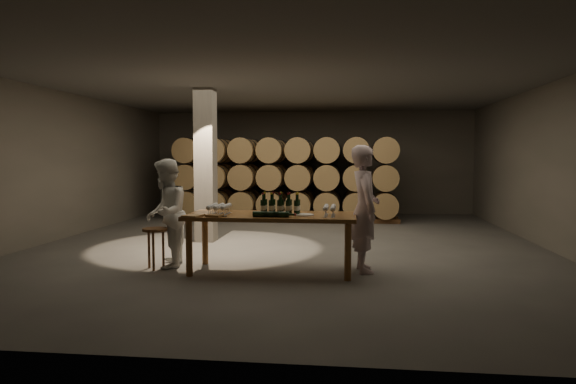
# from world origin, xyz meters

# --- Properties ---
(room) EXTENTS (12.00, 12.00, 12.00)m
(room) POSITION_xyz_m (-1.80, 0.20, 1.60)
(room) COLOR #555250
(room) RESTS_ON ground
(tasting_table) EXTENTS (2.60, 1.10, 0.90)m
(tasting_table) POSITION_xyz_m (0.00, -2.50, 0.80)
(tasting_table) COLOR brown
(tasting_table) RESTS_ON ground
(barrel_stack_back) EXTENTS (5.48, 0.95, 2.31)m
(barrel_stack_back) POSITION_xyz_m (-0.96, 5.20, 1.20)
(barrel_stack_back) COLOR brown
(barrel_stack_back) RESTS_ON ground
(barrel_stack_front) EXTENTS (6.26, 0.95, 2.31)m
(barrel_stack_front) POSITION_xyz_m (-0.57, 3.80, 1.20)
(barrel_stack_front) COLOR brown
(barrel_stack_front) RESTS_ON ground
(bottle_cluster) EXTENTS (0.60, 0.23, 0.34)m
(bottle_cluster) POSITION_xyz_m (0.14, -2.47, 1.02)
(bottle_cluster) COLOR black
(bottle_cluster) RESTS_ON tasting_table
(lying_bottles) EXTENTS (0.64, 0.09, 0.09)m
(lying_bottles) POSITION_xyz_m (0.06, -2.87, 0.94)
(lying_bottles) COLOR black
(lying_bottles) RESTS_ON tasting_table
(glass_cluster_left) EXTENTS (0.30, 0.52, 0.16)m
(glass_cluster_left) POSITION_xyz_m (-0.80, -2.60, 1.01)
(glass_cluster_left) COLOR silver
(glass_cluster_left) RESTS_ON tasting_table
(glass_cluster_right) EXTENTS (0.19, 0.52, 0.16)m
(glass_cluster_right) POSITION_xyz_m (0.90, -2.58, 1.01)
(glass_cluster_right) COLOR silver
(glass_cluster_right) RESTS_ON tasting_table
(plate) EXTENTS (0.30, 0.30, 0.02)m
(plate) POSITION_xyz_m (0.52, -2.58, 0.91)
(plate) COLOR white
(plate) RESTS_ON tasting_table
(notebook_near) EXTENTS (0.27, 0.24, 0.03)m
(notebook_near) POSITION_xyz_m (-0.80, -2.89, 0.92)
(notebook_near) COLOR olive
(notebook_near) RESTS_ON tasting_table
(notebook_corner) EXTENTS (0.30, 0.35, 0.03)m
(notebook_corner) POSITION_xyz_m (-1.11, -2.93, 0.91)
(notebook_corner) COLOR olive
(notebook_corner) RESTS_ON tasting_table
(pen) EXTENTS (0.14, 0.05, 0.01)m
(pen) POSITION_xyz_m (-0.67, -2.91, 0.91)
(pen) COLOR black
(pen) RESTS_ON tasting_table
(stool) EXTENTS (0.39, 0.39, 0.65)m
(stool) POSITION_xyz_m (-1.87, -2.52, 0.54)
(stool) COLOR brown
(stool) RESTS_ON ground
(person_man) EXTENTS (0.59, 0.79, 1.97)m
(person_man) POSITION_xyz_m (1.43, -2.31, 0.98)
(person_man) COLOR beige
(person_man) RESTS_ON ground
(person_woman) EXTENTS (0.82, 0.97, 1.76)m
(person_woman) POSITION_xyz_m (-1.74, -2.37, 0.88)
(person_woman) COLOR white
(person_woman) RESTS_ON ground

